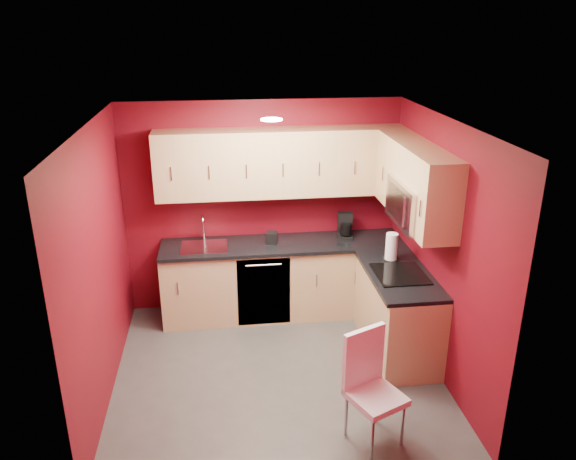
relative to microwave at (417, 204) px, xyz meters
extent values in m
plane|color=#444340|center=(-1.39, -0.20, -1.66)|extent=(3.20, 3.20, 0.00)
plane|color=white|center=(-1.39, -0.20, 0.84)|extent=(3.20, 3.20, 0.00)
plane|color=#630910|center=(-1.39, 1.30, -0.41)|extent=(3.20, 0.00, 3.20)
plane|color=#630910|center=(-1.39, -1.70, -0.41)|extent=(3.20, 0.00, 3.20)
plane|color=#630910|center=(-2.99, -0.20, -0.41)|extent=(0.00, 3.00, 3.00)
plane|color=#630910|center=(0.21, -0.20, -0.41)|extent=(0.00, 3.00, 3.00)
cube|color=tan|center=(-1.19, 1.00, -1.22)|extent=(2.80, 0.60, 0.87)
cube|color=tan|center=(-0.09, 0.05, -1.22)|extent=(0.60, 1.30, 0.87)
cube|color=black|center=(-1.19, 0.99, -0.77)|extent=(2.80, 0.63, 0.04)
cube|color=black|center=(-0.11, 0.04, -0.77)|extent=(0.63, 1.27, 0.04)
cube|color=tan|center=(-1.19, 1.13, 0.17)|extent=(2.80, 0.35, 0.75)
cube|color=tan|center=(0.03, 0.67, 0.17)|extent=(0.35, 0.57, 0.75)
cube|color=tan|center=(0.03, -0.49, 0.17)|extent=(0.35, 0.22, 0.75)
cube|color=tan|center=(0.03, 0.00, 0.38)|extent=(0.35, 0.76, 0.33)
cube|color=silver|center=(0.01, 0.00, 0.00)|extent=(0.40, 0.76, 0.42)
cube|color=black|center=(-0.18, 0.00, 0.00)|extent=(0.02, 0.62, 0.33)
cylinder|color=silver|center=(-0.20, -0.23, 0.00)|extent=(0.02, 0.02, 0.29)
cube|color=black|center=(-0.11, 0.00, -0.74)|extent=(0.50, 0.55, 0.01)
cube|color=silver|center=(-2.09, 0.98, -0.75)|extent=(0.52, 0.42, 0.02)
cylinder|color=silver|center=(-2.09, 1.18, -0.62)|extent=(0.02, 0.02, 0.26)
torus|color=silver|center=(-2.09, 1.11, -0.49)|extent=(0.02, 0.16, 0.16)
cylinder|color=silver|center=(-2.09, 1.04, -0.55)|extent=(0.02, 0.02, 0.12)
cube|color=black|center=(-1.44, 0.71, -1.22)|extent=(0.60, 0.02, 0.82)
cylinder|color=white|center=(-1.39, 0.10, 0.82)|extent=(0.20, 0.20, 0.01)
camera|label=1|loc=(-1.88, -4.96, 1.70)|focal=35.00mm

